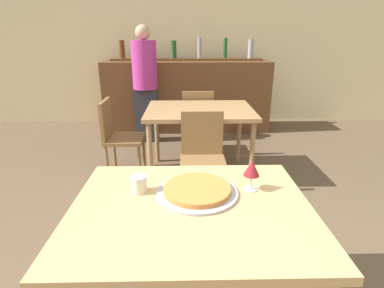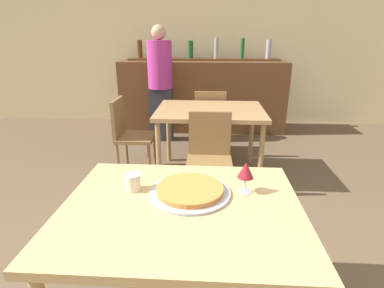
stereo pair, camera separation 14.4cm
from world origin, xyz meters
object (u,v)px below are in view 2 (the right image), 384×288
(chair_far_side_front, at_px, (209,154))
(pizza_tray, at_px, (190,191))
(person_standing, at_px, (160,81))
(cheese_shaker, at_px, (133,182))
(chair_far_side_left, at_px, (129,131))
(chair_far_side_back, at_px, (210,118))
(wine_glass, at_px, (246,171))

(chair_far_side_front, bearing_deg, pizza_tray, -94.60)
(person_standing, bearing_deg, cheese_shaker, -83.57)
(chair_far_side_left, xyz_separation_m, person_standing, (0.18, 1.15, 0.38))
(chair_far_side_back, xyz_separation_m, person_standing, (-0.71, 0.56, 0.38))
(chair_far_side_left, bearing_deg, cheese_shaker, -163.92)
(person_standing, bearing_deg, chair_far_side_front, -67.95)
(chair_far_side_front, relative_size, wine_glass, 5.33)
(chair_far_side_front, bearing_deg, chair_far_side_left, 146.04)
(chair_far_side_front, distance_m, chair_far_side_left, 1.07)
(chair_far_side_back, relative_size, cheese_shaker, 9.88)
(pizza_tray, bearing_deg, cheese_shaker, 175.65)
(cheese_shaker, xyz_separation_m, person_standing, (-0.33, 2.91, 0.08))
(pizza_tray, height_order, person_standing, person_standing)
(chair_far_side_front, xyz_separation_m, chair_far_side_left, (-0.89, 0.60, 0.00))
(chair_far_side_back, relative_size, chair_far_side_left, 1.00)
(chair_far_side_back, bearing_deg, cheese_shaker, 80.77)
(pizza_tray, bearing_deg, chair_far_side_front, 85.40)
(chair_far_side_left, bearing_deg, pizza_tray, -155.93)
(chair_far_side_back, distance_m, wine_glass, 2.37)
(chair_far_side_front, bearing_deg, cheese_shaker, -108.30)
(person_standing, bearing_deg, wine_glass, -72.96)
(pizza_tray, relative_size, cheese_shaker, 4.71)
(chair_far_side_front, bearing_deg, wine_glass, -81.17)
(chair_far_side_back, height_order, chair_far_side_left, same)
(pizza_tray, relative_size, wine_glass, 2.54)
(chair_far_side_front, distance_m, cheese_shaker, 1.25)
(chair_far_side_left, height_order, wine_glass, wine_glass)
(chair_far_side_left, bearing_deg, chair_far_side_back, -56.04)
(chair_far_side_back, bearing_deg, person_standing, -38.12)
(chair_far_side_back, height_order, wine_glass, wine_glass)
(wine_glass, bearing_deg, pizza_tray, -172.35)
(pizza_tray, height_order, cheese_shaker, cheese_shaker)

